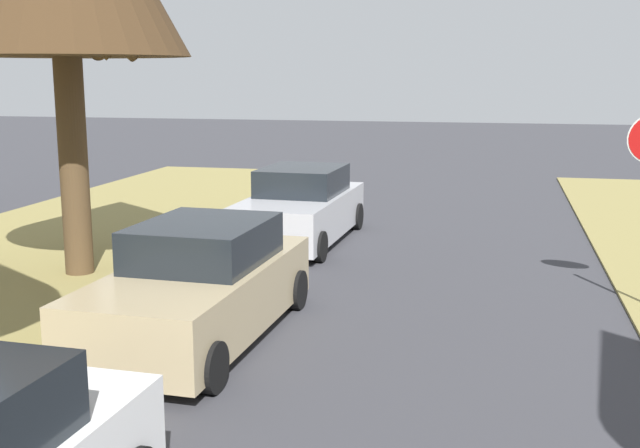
{
  "coord_description": "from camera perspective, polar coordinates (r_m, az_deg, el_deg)",
  "views": [
    {
      "loc": [
        1.6,
        2.54,
        3.56
      ],
      "look_at": [
        -0.45,
        11.53,
        1.76
      ],
      "focal_mm": 43.93,
      "sensor_mm": 36.0,
      "label": 1
    }
  ],
  "objects": [
    {
      "name": "parked_sedan_tan",
      "position": [
        10.69,
        -8.75,
        -4.5
      ],
      "size": [
        2.09,
        4.47,
        1.57
      ],
      "color": "tan",
      "rests_on": "ground"
    },
    {
      "name": "parked_sedan_silver",
      "position": [
        16.61,
        -1.43,
        1.18
      ],
      "size": [
        2.09,
        4.47,
        1.57
      ],
      "color": "#BCBCC1",
      "rests_on": "ground"
    }
  ]
}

